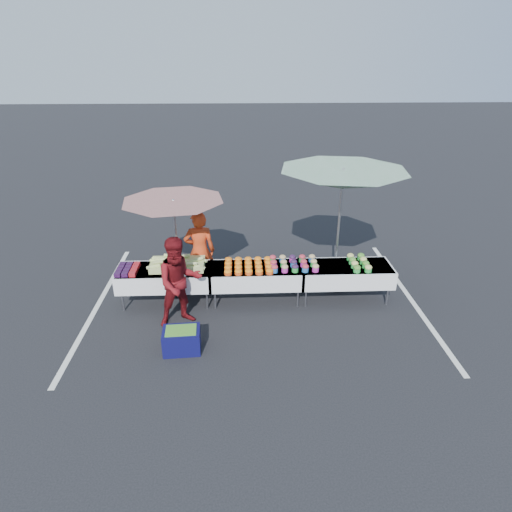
{
  "coord_description": "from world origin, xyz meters",
  "views": [
    {
      "loc": [
        -0.32,
        -7.58,
        4.57
      ],
      "look_at": [
        0.0,
        0.0,
        1.0
      ],
      "focal_mm": 30.0,
      "sensor_mm": 36.0,
      "label": 1
    }
  ],
  "objects_px": {
    "table_left": "(166,277)",
    "umbrella_right": "(343,180)",
    "table_right": "(345,273)",
    "storage_bin": "(182,340)",
    "umbrella_left": "(174,209)",
    "table_center": "(256,275)",
    "customer": "(179,282)",
    "vendor": "(200,251)"
  },
  "relations": [
    {
      "from": "customer",
      "to": "umbrella_left",
      "type": "distance_m",
      "value": 1.54
    },
    {
      "from": "table_left",
      "to": "umbrella_right",
      "type": "xyz_separation_m",
      "value": [
        3.52,
        0.52,
        1.78
      ]
    },
    {
      "from": "table_left",
      "to": "umbrella_left",
      "type": "bearing_deg",
      "value": 62.12
    },
    {
      "from": "umbrella_right",
      "to": "storage_bin",
      "type": "distance_m",
      "value": 4.28
    },
    {
      "from": "umbrella_left",
      "to": "umbrella_right",
      "type": "bearing_deg",
      "value": 2.08
    },
    {
      "from": "umbrella_left",
      "to": "storage_bin",
      "type": "distance_m",
      "value": 2.6
    },
    {
      "from": "table_center",
      "to": "vendor",
      "type": "height_order",
      "value": "vendor"
    },
    {
      "from": "table_right",
      "to": "vendor",
      "type": "height_order",
      "value": "vendor"
    },
    {
      "from": "table_left",
      "to": "vendor",
      "type": "distance_m",
      "value": 0.9
    },
    {
      "from": "umbrella_left",
      "to": "vendor",
      "type": "bearing_deg",
      "value": 18.83
    },
    {
      "from": "umbrella_left",
      "to": "table_right",
      "type": "bearing_deg",
      "value": -6.73
    },
    {
      "from": "storage_bin",
      "to": "table_center",
      "type": "bearing_deg",
      "value": 46.89
    },
    {
      "from": "vendor",
      "to": "umbrella_right",
      "type": "relative_size",
      "value": 0.57
    },
    {
      "from": "table_center",
      "to": "table_right",
      "type": "height_order",
      "value": "same"
    },
    {
      "from": "table_center",
      "to": "table_left",
      "type": "bearing_deg",
      "value": 180.0
    },
    {
      "from": "table_right",
      "to": "vendor",
      "type": "bearing_deg",
      "value": 169.43
    },
    {
      "from": "table_center",
      "to": "table_right",
      "type": "distance_m",
      "value": 1.8
    },
    {
      "from": "table_center",
      "to": "customer",
      "type": "distance_m",
      "value": 1.63
    },
    {
      "from": "table_left",
      "to": "storage_bin",
      "type": "relative_size",
      "value": 2.87
    },
    {
      "from": "table_center",
      "to": "customer",
      "type": "height_order",
      "value": "customer"
    },
    {
      "from": "table_center",
      "to": "customer",
      "type": "relative_size",
      "value": 1.08
    },
    {
      "from": "table_center",
      "to": "umbrella_right",
      "type": "xyz_separation_m",
      "value": [
        1.72,
        0.52,
        1.78
      ]
    },
    {
      "from": "table_left",
      "to": "customer",
      "type": "xyz_separation_m",
      "value": [
        0.38,
        -0.75,
        0.28
      ]
    },
    {
      "from": "table_center",
      "to": "table_right",
      "type": "bearing_deg",
      "value": 0.0
    },
    {
      "from": "customer",
      "to": "umbrella_right",
      "type": "xyz_separation_m",
      "value": [
        3.13,
        1.27,
        1.5
      ]
    },
    {
      "from": "table_right",
      "to": "umbrella_right",
      "type": "relative_size",
      "value": 0.61
    },
    {
      "from": "table_center",
      "to": "table_right",
      "type": "relative_size",
      "value": 1.0
    },
    {
      "from": "table_left",
      "to": "table_center",
      "type": "xyz_separation_m",
      "value": [
        1.8,
        0.0,
        0.0
      ]
    },
    {
      "from": "umbrella_left",
      "to": "table_left",
      "type": "bearing_deg",
      "value": -117.88
    },
    {
      "from": "table_center",
      "to": "umbrella_right",
      "type": "bearing_deg",
      "value": 16.85
    },
    {
      "from": "table_center",
      "to": "umbrella_left",
      "type": "xyz_separation_m",
      "value": [
        -1.59,
        0.4,
        1.28
      ]
    },
    {
      "from": "storage_bin",
      "to": "umbrella_right",
      "type": "bearing_deg",
      "value": 31.43
    },
    {
      "from": "vendor",
      "to": "storage_bin",
      "type": "distance_m",
      "value": 2.25
    },
    {
      "from": "umbrella_right",
      "to": "table_right",
      "type": "bearing_deg",
      "value": -80.94
    },
    {
      "from": "vendor",
      "to": "umbrella_right",
      "type": "bearing_deg",
      "value": 175.08
    },
    {
      "from": "vendor",
      "to": "customer",
      "type": "bearing_deg",
      "value": 74.08
    },
    {
      "from": "table_right",
      "to": "vendor",
      "type": "distance_m",
      "value": 3.01
    },
    {
      "from": "table_right",
      "to": "customer",
      "type": "height_order",
      "value": "customer"
    },
    {
      "from": "table_left",
      "to": "umbrella_right",
      "type": "height_order",
      "value": "umbrella_right"
    },
    {
      "from": "table_left",
      "to": "vendor",
      "type": "bearing_deg",
      "value": 40.18
    },
    {
      "from": "customer",
      "to": "umbrella_left",
      "type": "relative_size",
      "value": 0.71
    },
    {
      "from": "umbrella_right",
      "to": "storage_bin",
      "type": "height_order",
      "value": "umbrella_right"
    }
  ]
}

